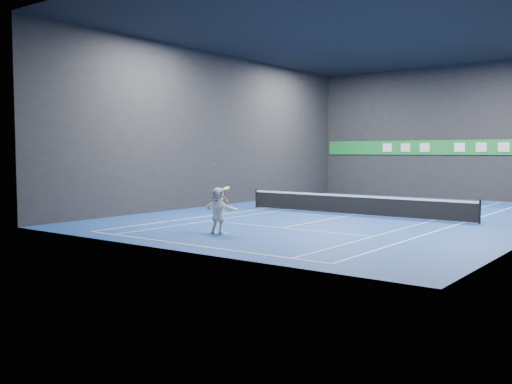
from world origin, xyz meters
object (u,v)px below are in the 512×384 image
Objects in this scene: tennis_net at (354,204)px; tennis_ball at (214,165)px; player at (218,211)px; tennis_racket at (225,192)px.

tennis_ball is at bearing -98.31° from tennis_net.
tennis_net is at bearing -91.80° from player.
tennis_racket is (0.66, -0.09, -1.04)m from tennis_ball.
player is at bearing -96.06° from tennis_net.
tennis_ball is 0.10× the size of tennis_racket.
tennis_racket is (0.30, 0.05, 0.74)m from player.
player is at bearing -21.16° from tennis_ball.
tennis_racket is at bearing -94.24° from tennis_net.
tennis_ball is 9.54m from tennis_net.
tennis_net is (0.99, 9.34, -0.37)m from player.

